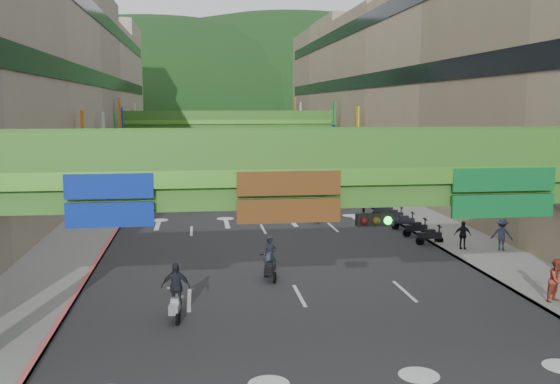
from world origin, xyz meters
TOP-DOWN VIEW (x-y plane):
  - road_slab at (0.00, 50.00)m, footprint 18.00×140.00m
  - sidewalk_left at (-11.00, 50.00)m, footprint 4.00×140.00m
  - sidewalk_right at (11.00, 50.00)m, footprint 4.00×140.00m
  - curb_left at (-9.10, 50.00)m, footprint 0.20×140.00m
  - curb_right at (9.10, 50.00)m, footprint 0.20×140.00m
  - building_row_left at (-18.93, 50.00)m, footprint 12.80×95.00m
  - building_row_right at (18.93, 50.00)m, footprint 12.80×95.00m
  - overpass_near at (0.93, 5.38)m, footprint 28.00×12.27m
  - overpass_far at (0.00, 65.00)m, footprint 28.00×2.20m
  - hill_left at (-15.00, 160.00)m, footprint 168.00×140.00m
  - hill_right at (25.00, 180.00)m, footprint 208.00×176.00m
  - bunting_string at (0.00, 30.00)m, footprint 26.00×0.36m
  - scooter_rider_near at (-0.92, 14.51)m, footprint 0.75×1.57m
  - scooter_rider_mid at (3.74, 28.09)m, footprint 0.92×1.58m
  - scooter_rider_left at (-4.94, 9.75)m, footprint 1.11×1.60m
  - scooter_rider_far at (-3.71, 44.83)m, footprint 0.97×1.58m
  - parked_scooter_row at (8.80, 24.76)m, footprint 1.60×9.35m
  - car_silver at (-4.08, 35.12)m, footprint 1.68×4.21m
  - car_yellow at (5.46, 42.18)m, footprint 1.85×3.80m
  - pedestrian_red at (9.80, 9.48)m, footprint 1.02×0.92m
  - pedestrian_dark at (9.97, 18.64)m, footprint 0.93×0.54m
  - pedestrian_blue at (11.89, 18.03)m, footprint 0.94×0.87m

SIDE VIEW (x-z plane):
  - hill_left at x=-15.00m, z-range -56.00..56.00m
  - hill_right at x=25.00m, z-range -64.00..64.00m
  - road_slab at x=0.00m, z-range 0.00..0.02m
  - sidewalk_left at x=-11.00m, z-range 0.00..0.15m
  - sidewalk_right at x=11.00m, z-range 0.00..0.15m
  - curb_left at x=-9.10m, z-range 0.00..0.18m
  - curb_right at x=9.10m, z-range 0.00..0.18m
  - parked_scooter_row at x=8.80m, z-range -0.02..1.06m
  - car_yellow at x=5.46m, z-range 0.00..1.25m
  - car_silver at x=-4.08m, z-range 0.00..1.36m
  - pedestrian_dark at x=9.97m, z-range 0.00..1.50m
  - pedestrian_blue at x=11.89m, z-range 0.00..1.70m
  - pedestrian_red at x=9.80m, z-range 0.00..1.72m
  - scooter_rider_near at x=-0.92m, z-range -0.07..1.92m
  - scooter_rider_mid at x=3.74m, z-range 0.03..2.03m
  - scooter_rider_far at x=-3.71m, z-range 0.02..2.14m
  - scooter_rider_left at x=-4.94m, z-range 0.01..2.17m
  - overpass_near at x=0.93m, z-range 1.66..8.76m
  - overpass_far at x=0.00m, z-range 1.85..8.95m
  - bunting_string at x=0.00m, z-range 5.73..6.19m
  - building_row_left at x=-18.93m, z-range -0.04..18.96m
  - building_row_right at x=18.93m, z-range -0.04..18.96m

